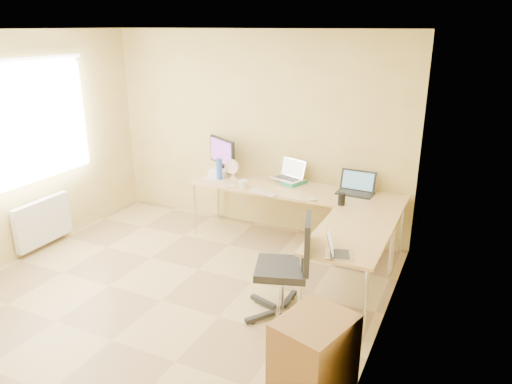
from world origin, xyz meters
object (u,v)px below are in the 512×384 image
at_px(desk_return, 349,266).
at_px(keyboard, 263,192).
at_px(laptop_black, 356,183).
at_px(laptop_return, 340,246).
at_px(mug, 243,184).
at_px(office_chair, 281,268).
at_px(desk_main, 294,216).
at_px(cabinet, 313,365).
at_px(monitor, 222,156).
at_px(desk_fan, 233,170).
at_px(water_bottle, 219,169).
at_px(laptop_center, 288,170).

height_order(desk_return, keyboard, keyboard).
distance_m(laptop_black, laptop_return, 1.68).
xyz_separation_m(mug, office_chair, (1.05, -1.30, -0.28)).
height_order(desk_main, laptop_return, laptop_return).
relative_size(desk_return, cabinet, 1.74).
xyz_separation_m(desk_main, monitor, (-1.13, 0.20, 0.61)).
bearing_deg(office_chair, cabinet, -74.26).
height_order(desk_fan, office_chair, office_chair).
bearing_deg(laptop_black, desk_main, -167.31).
bearing_deg(keyboard, desk_return, -12.82).
bearing_deg(monitor, laptop_return, -8.78).
bearing_deg(water_bottle, desk_fan, 34.60).
distance_m(monitor, cabinet, 3.60).
relative_size(desk_main, office_chair, 2.60).
xyz_separation_m(desk_return, cabinet, (0.15, -1.54, -0.01)).
bearing_deg(monitor, desk_return, 0.46).
distance_m(keyboard, mug, 0.30).
relative_size(desk_main, laptop_black, 6.23).
relative_size(laptop_center, desk_fan, 1.59).
relative_size(monitor, mug, 5.04).
height_order(desk_return, water_bottle, water_bottle).
height_order(desk_main, desk_fan, desk_fan).
distance_m(desk_return, keyboard, 1.50).
xyz_separation_m(laptop_black, laptop_return, (0.28, -1.66, -0.04)).
distance_m(laptop_black, water_bottle, 1.76).
xyz_separation_m(laptop_black, cabinet, (0.41, -2.68, -0.50)).
bearing_deg(desk_main, desk_fan, 176.62).
distance_m(laptop_center, keyboard, 0.53).
distance_m(laptop_black, keyboard, 1.10).
relative_size(desk_fan, laptop_return, 0.85).
relative_size(desk_return, mug, 11.43).
bearing_deg(office_chair, keyboard, 103.07).
relative_size(desk_fan, cabinet, 0.32).
xyz_separation_m(desk_main, laptop_return, (1.00, -1.52, 0.46)).
xyz_separation_m(monitor, laptop_center, (0.96, -0.01, -0.08)).
xyz_separation_m(desk_fan, laptop_return, (1.89, -1.57, -0.03)).
xyz_separation_m(monitor, keyboard, (0.83, -0.50, -0.24)).
relative_size(laptop_center, water_bottle, 1.38).
relative_size(desk_return, keyboard, 3.54).
distance_m(laptop_black, office_chair, 1.75).
height_order(desk_main, office_chair, office_chair).
distance_m(desk_main, laptop_center, 0.59).
bearing_deg(laptop_center, mug, -111.85).
bearing_deg(desk_return, office_chair, -132.47).
bearing_deg(desk_return, water_bottle, 154.75).
distance_m(monitor, mug, 0.73).
relative_size(desk_main, laptop_center, 6.91).
height_order(monitor, laptop_return, monitor).
height_order(desk_return, monitor, monitor).
bearing_deg(desk_return, desk_main, 134.27).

